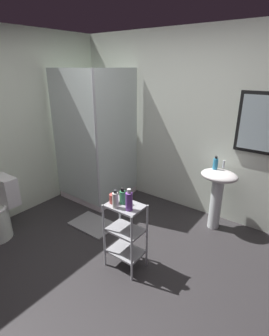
{
  "coord_description": "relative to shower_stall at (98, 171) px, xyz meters",
  "views": [
    {
      "loc": [
        1.54,
        -1.51,
        2.02
      ],
      "look_at": [
        0.02,
        0.54,
        1.02
      ],
      "focal_mm": 27.84,
      "sensor_mm": 36.0,
      "label": 1
    }
  ],
  "objects": [
    {
      "name": "ground_plane",
      "position": [
        1.21,
        -1.22,
        -0.47
      ],
      "size": [
        4.2,
        4.2,
        0.02
      ],
      "primitive_type": "cube",
      "color": "#2E2B2D"
    },
    {
      "name": "wall_back",
      "position": [
        1.22,
        0.62,
        0.79
      ],
      "size": [
        4.2,
        0.14,
        2.5
      ],
      "color": "white",
      "rests_on": "ground_plane"
    },
    {
      "name": "shower_stall",
      "position": [
        0.0,
        0.0,
        0.0
      ],
      "size": [
        0.92,
        0.92,
        2.0
      ],
      "color": "white",
      "rests_on": "ground_plane"
    },
    {
      "name": "pedestal_sink",
      "position": [
        1.82,
        0.3,
        0.12
      ],
      "size": [
        0.46,
        0.37,
        0.81
      ],
      "color": "white",
      "rests_on": "ground_plane"
    },
    {
      "name": "sink_faucet",
      "position": [
        1.82,
        0.42,
        0.4
      ],
      "size": [
        0.03,
        0.03,
        0.1
      ],
      "primitive_type": "cylinder",
      "color": "silver",
      "rests_on": "pedestal_sink"
    },
    {
      "name": "storage_cart",
      "position": [
        1.33,
        -0.98,
        -0.03
      ],
      "size": [
        0.38,
        0.28,
        0.74
      ],
      "color": "silver",
      "rests_on": "ground_plane"
    },
    {
      "name": "hand_soap_bottle",
      "position": [
        1.75,
        0.32,
        0.42
      ],
      "size": [
        0.06,
        0.06,
        0.17
      ],
      "color": "#389ED1",
      "rests_on": "pedestal_sink"
    },
    {
      "name": "body_wash_bottle_green",
      "position": [
        1.29,
        -0.96,
        0.35
      ],
      "size": [
        0.06,
        0.06,
        0.17
      ],
      "color": "#3A8F5A",
      "rests_on": "storage_cart"
    },
    {
      "name": "conditioner_bottle_purple",
      "position": [
        1.42,
        -1.03,
        0.37
      ],
      "size": [
        0.07,
        0.07,
        0.22
      ],
      "color": "purple",
      "rests_on": "storage_cart"
    },
    {
      "name": "lotion_bottle_white",
      "position": [
        1.29,
        -1.07,
        0.36
      ],
      "size": [
        0.06,
        0.06,
        0.19
      ],
      "color": "white",
      "rests_on": "storage_cart"
    },
    {
      "name": "rinse_cup",
      "position": [
        1.21,
        -1.01,
        0.32
      ],
      "size": [
        0.08,
        0.08,
        0.09
      ],
      "primitive_type": "cylinder",
      "color": "#B24742",
      "rests_on": "storage_cart"
    },
    {
      "name": "bath_mat",
      "position": [
        0.5,
        -0.64,
        -0.45
      ],
      "size": [
        0.6,
        0.4,
        0.02
      ],
      "primitive_type": "cube",
      "color": "gray",
      "rests_on": "ground_plane"
    }
  ]
}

